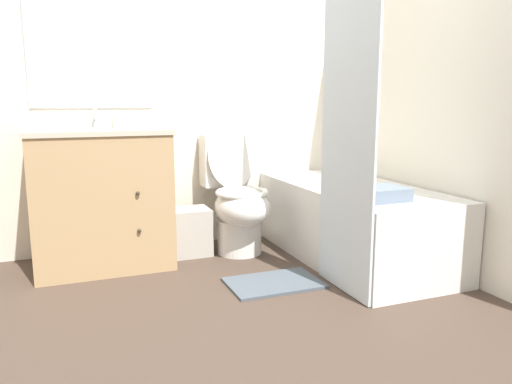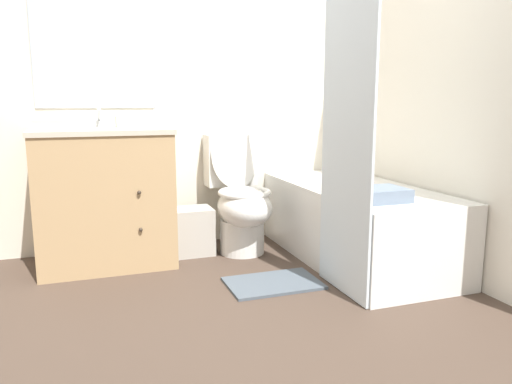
% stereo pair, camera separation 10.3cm
% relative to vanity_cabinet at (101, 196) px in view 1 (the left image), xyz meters
% --- Properties ---
extents(ground_plane, '(14.00, 14.00, 0.00)m').
position_rel_vanity_cabinet_xyz_m(ground_plane, '(0.74, -1.33, -0.44)').
color(ground_plane, '#47382D').
extents(wall_back, '(8.00, 0.06, 2.50)m').
position_rel_vanity_cabinet_xyz_m(wall_back, '(0.74, 0.31, 0.81)').
color(wall_back, silver).
rests_on(wall_back, ground_plane).
extents(wall_right, '(0.05, 2.62, 2.50)m').
position_rel_vanity_cabinet_xyz_m(wall_right, '(1.92, -0.52, 0.81)').
color(wall_right, silver).
rests_on(wall_right, ground_plane).
extents(vanity_cabinet, '(0.83, 0.61, 0.86)m').
position_rel_vanity_cabinet_xyz_m(vanity_cabinet, '(0.00, 0.00, 0.00)').
color(vanity_cabinet, tan).
rests_on(vanity_cabinet, ground_plane).
extents(sink_faucet, '(0.14, 0.12, 0.12)m').
position_rel_vanity_cabinet_xyz_m(sink_faucet, '(-0.00, 0.21, 0.46)').
color(sink_faucet, silver).
rests_on(sink_faucet, vanity_cabinet).
extents(toilet, '(0.36, 0.65, 0.87)m').
position_rel_vanity_cabinet_xyz_m(toilet, '(0.89, -0.05, -0.07)').
color(toilet, white).
rests_on(toilet, ground_plane).
extents(bathtub, '(0.70, 1.51, 0.49)m').
position_rel_vanity_cabinet_xyz_m(bathtub, '(1.54, -0.47, -0.20)').
color(bathtub, white).
rests_on(bathtub, ground_plane).
extents(shower_curtain, '(0.02, 0.52, 2.03)m').
position_rel_vanity_cabinet_xyz_m(shower_curtain, '(1.18, -0.95, 0.58)').
color(shower_curtain, silver).
rests_on(shower_curtain, ground_plane).
extents(wastebasket, '(0.28, 0.23, 0.32)m').
position_rel_vanity_cabinet_xyz_m(wastebasket, '(0.56, 0.00, -0.29)').
color(wastebasket, '#B7B2A8').
rests_on(wastebasket, ground_plane).
extents(tissue_box, '(0.13, 0.13, 0.10)m').
position_rel_vanity_cabinet_xyz_m(tissue_box, '(0.16, 0.08, 0.46)').
color(tissue_box, silver).
rests_on(tissue_box, vanity_cabinet).
extents(soap_dispenser, '(0.06, 0.06, 0.15)m').
position_rel_vanity_cabinet_xyz_m(soap_dispenser, '(0.34, -0.05, 0.48)').
color(soap_dispenser, silver).
rests_on(soap_dispenser, vanity_cabinet).
extents(hand_towel_folded, '(0.24, 0.16, 0.06)m').
position_rel_vanity_cabinet_xyz_m(hand_towel_folded, '(-0.26, -0.14, 0.45)').
color(hand_towel_folded, beige).
rests_on(hand_towel_folded, vanity_cabinet).
extents(bath_towel_folded, '(0.32, 0.24, 0.07)m').
position_rel_vanity_cabinet_xyz_m(bath_towel_folded, '(1.39, -0.94, 0.08)').
color(bath_towel_folded, slate).
rests_on(bath_towel_folded, bathtub).
extents(bath_mat, '(0.52, 0.35, 0.02)m').
position_rel_vanity_cabinet_xyz_m(bath_mat, '(0.86, -0.73, -0.44)').
color(bath_mat, '#4C5660').
rests_on(bath_mat, ground_plane).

